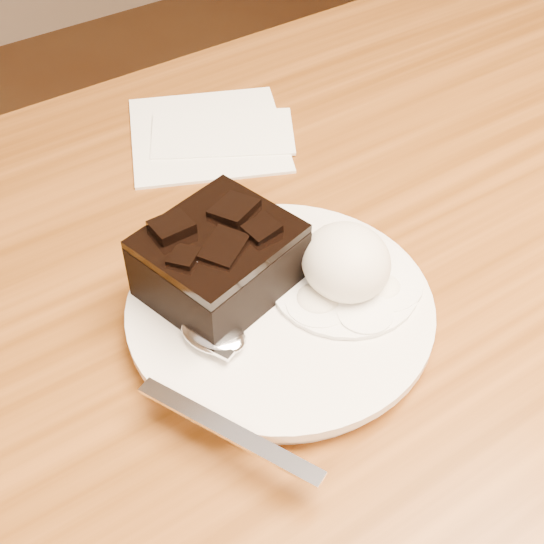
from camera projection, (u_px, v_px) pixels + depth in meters
dining_table at (378, 527)px, 0.81m from camera, size 1.20×0.80×0.75m
plate at (280, 312)px, 0.52m from camera, size 0.21×0.21×0.02m
brownie at (220, 264)px, 0.51m from camera, size 0.11×0.10×0.04m
ice_cream_scoop at (346, 262)px, 0.51m from camera, size 0.06×0.06×0.05m
melt_puddle at (344, 282)px, 0.53m from camera, size 0.11×0.11×0.00m
spoon at (214, 335)px, 0.49m from camera, size 0.11×0.18×0.01m
napkin at (208, 133)px, 0.68m from camera, size 0.18×0.18×0.01m
crumb_a at (287, 276)px, 0.53m from camera, size 0.01×0.01×0.00m
crumb_b at (244, 322)px, 0.50m from camera, size 0.01×0.01×0.00m
crumb_c at (350, 283)px, 0.52m from camera, size 0.01×0.01×0.00m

